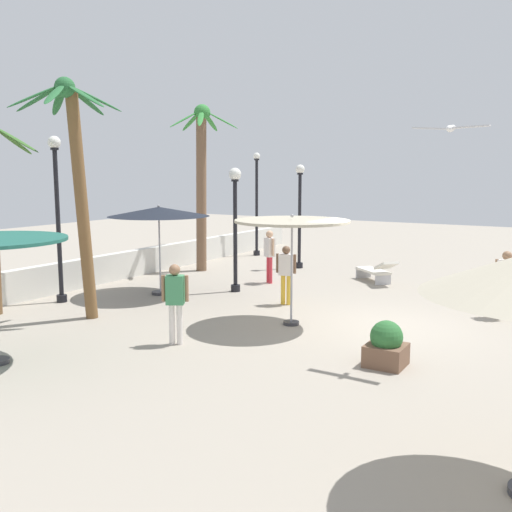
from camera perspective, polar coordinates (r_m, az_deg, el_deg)
name	(u,v)px	position (r m, az deg, el deg)	size (l,w,h in m)	color
ground_plane	(378,326)	(13.79, 11.90, -6.77)	(56.00, 56.00, 0.00)	#9E9384
boundary_wall	(88,272)	(18.81, -16.19, -1.52)	(25.20, 0.30, 0.89)	silver
patio_umbrella_0	(292,225)	(13.23, 3.57, 3.11)	(2.64, 2.64, 2.59)	#333338
patio_umbrella_3	(159,212)	(16.85, -9.57, 4.26)	(2.92, 2.92, 2.62)	#333338
palm_tree_1	(202,172)	(20.85, -5.39, 8.26)	(2.47, 2.42, 5.91)	brown
palm_tree_2	(77,173)	(14.18, -17.26, 7.87)	(2.39, 2.46, 5.65)	brown
lamp_post_0	(257,201)	(24.63, 0.07, 5.42)	(0.29, 0.29, 4.36)	black
lamp_post_1	(300,208)	(21.38, 4.33, 4.72)	(0.34, 0.34, 3.82)	black
lamp_post_2	(235,216)	(17.03, -2.07, 4.00)	(0.37, 0.37, 3.67)	black
lamp_post_3	(57,207)	(16.46, -19.00, 4.61)	(0.34, 0.34, 4.49)	black
lounge_chair_0	(376,270)	(19.06, 11.80, -1.37)	(1.64, 1.74, 0.81)	#B7B7BC
guest_0	(269,251)	(18.49, 1.34, 0.47)	(0.40, 0.48, 1.70)	#D8333F
guest_1	(506,278)	(15.31, 23.41, -1.96)	(0.33, 0.54, 1.65)	gold
guest_2	(286,269)	(15.47, 2.98, -1.33)	(0.30, 0.55, 1.59)	gold
guest_3	(175,296)	(11.97, -7.98, -3.94)	(0.38, 0.50, 1.68)	silver
seagull_0	(450,128)	(11.01, 18.62, 11.87)	(0.38, 1.35, 0.14)	white
planter	(386,345)	(10.98, 12.72, -8.60)	(0.70, 0.70, 0.85)	brown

